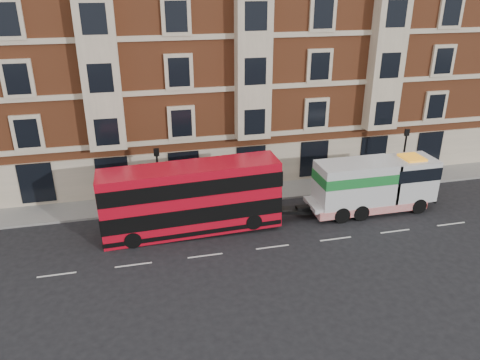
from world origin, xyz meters
The scene contains 8 objects.
ground centered at (0.00, 0.00, 0.00)m, with size 120.00×120.00×0.00m, color black.
sidewalk centered at (0.00, 7.50, 0.07)m, with size 90.00×3.00×0.15m, color slate.
victorian_terrace centered at (0.50, 15.00, 10.07)m, with size 45.00×12.00×20.40m.
lamp_post_west centered at (-6.00, 6.20, 2.68)m, with size 0.35×0.15×4.35m.
lamp_post_east centered at (12.00, 6.20, 2.68)m, with size 0.35×0.15×4.35m.
double_decker_bus centered at (-4.29, 2.99, 2.31)m, with size 10.78×2.48×4.36m.
tow_truck centered at (7.77, 2.99, 1.91)m, with size 8.63×2.55×3.60m.
pedestrian centered at (-5.99, 6.15, 1.05)m, with size 0.66×0.43×1.80m, color #192632.
Camera 1 is at (-7.40, -22.55, 14.43)m, focal length 35.00 mm.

